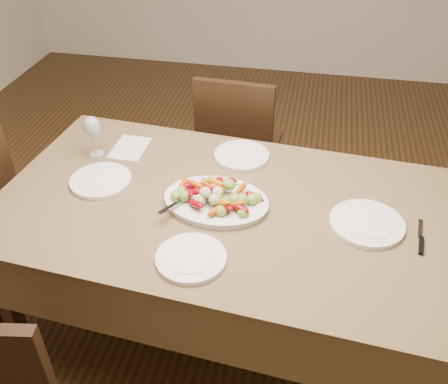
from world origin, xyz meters
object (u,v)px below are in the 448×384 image
serving_platter (216,202)px  plate_near (191,258)px  plate_left (101,181)px  wine_glass (93,135)px  plate_right (367,224)px  plate_far (242,156)px  dining_table (224,271)px  chair_far (241,145)px

serving_platter → plate_near: serving_platter is taller
serving_platter → plate_left: size_ratio=1.59×
serving_platter → wine_glass: bearing=157.3°
plate_right → plate_far: size_ratio=1.12×
plate_left → plate_right: (1.10, -0.06, 0.00)m
plate_right → plate_near: size_ratio=1.13×
plate_right → plate_near: bearing=-152.7°
plate_near → wine_glass: size_ratio=1.22×
serving_platter → plate_right: bearing=-1.1°
dining_table → wine_glass: (-0.65, 0.25, 0.48)m
plate_left → plate_right: 1.10m
plate_right → wine_glass: size_ratio=1.37×
dining_table → plate_near: bearing=-98.6°
chair_far → wine_glass: size_ratio=4.64×
chair_far → plate_right: size_ratio=3.38×
plate_left → plate_near: (0.49, -0.38, 0.00)m
dining_table → wine_glass: 0.85m
chair_far → plate_far: bearing=103.2°
serving_platter → plate_far: 0.37m
dining_table → plate_left: size_ratio=7.13×
plate_left → chair_far: bearing=62.4°
dining_table → chair_far: chair_far is taller
dining_table → chair_far: (-0.09, 0.92, 0.10)m
wine_glass → serving_platter: bearing=-22.7°
dining_table → plate_far: (0.01, 0.36, 0.39)m
plate_right → plate_far: (-0.55, 0.38, 0.00)m
plate_near → wine_glass: (-0.60, 0.58, 0.09)m
dining_table → plate_left: (-0.54, 0.05, 0.39)m
chair_far → plate_left: chair_far is taller
plate_right → plate_far: bearing=145.5°
plate_near → plate_right: bearing=27.3°
serving_platter → plate_near: (-0.02, -0.32, -0.00)m
plate_right → chair_far: bearing=124.3°
plate_left → plate_far: bearing=29.4°
dining_table → serving_platter: 0.39m
chair_far → dining_table: bearing=98.8°
plate_left → plate_far: same height
plate_left → plate_right: same height
plate_far → wine_glass: (-0.66, -0.11, 0.09)m
plate_right → plate_far: same height
plate_near → dining_table: bearing=81.4°
chair_far → wine_glass: 0.96m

